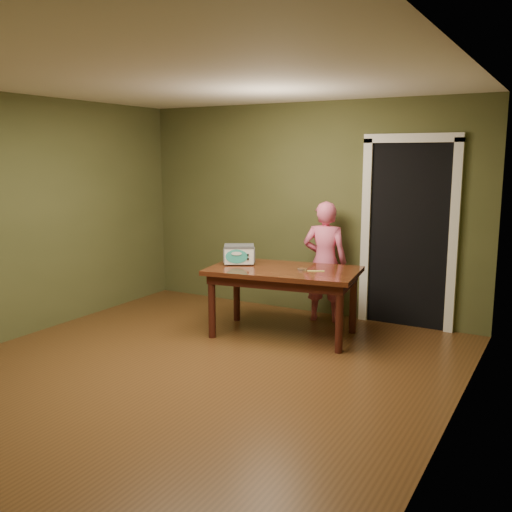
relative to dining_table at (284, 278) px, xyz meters
name	(u,v)px	position (x,y,z in m)	size (l,w,h in m)	color
floor	(189,374)	(-0.23, -1.45, -0.65)	(5.00, 5.00, 0.00)	#573419
room_shell	(185,185)	(-0.23, -1.45, 1.06)	(4.52, 5.02, 2.61)	#4D502A
doorway	(415,233)	(1.07, 1.33, 0.41)	(1.10, 0.66, 2.25)	black
dining_table	(284,278)	(0.00, 0.00, 0.00)	(1.72, 1.13, 0.75)	#33140B
toy_oven	(239,254)	(-0.56, -0.01, 0.22)	(0.41, 0.37, 0.22)	#4C4F54
baking_pan	(302,269)	(0.22, 0.01, 0.11)	(0.10, 0.10, 0.02)	silver
spatula	(316,271)	(0.36, 0.03, 0.10)	(0.18, 0.03, 0.01)	#F3EF6A
child	(325,262)	(0.17, 0.75, 0.07)	(0.52, 0.34, 1.44)	#EF628C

